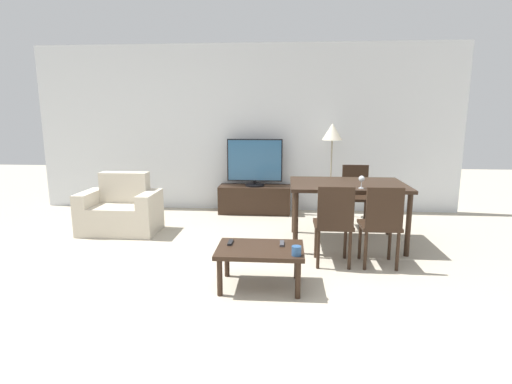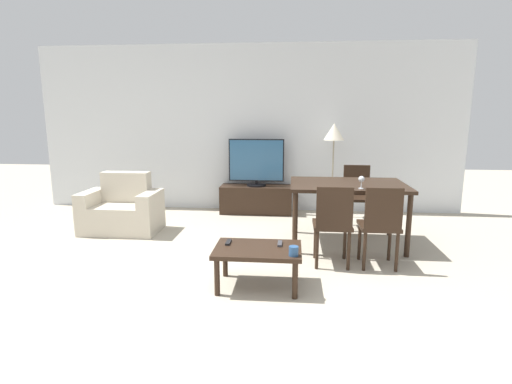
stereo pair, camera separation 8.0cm
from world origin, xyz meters
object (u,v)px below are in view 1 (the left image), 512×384
object	(u,v)px
cup_white_near	(296,251)
dining_chair_near	(334,221)
tv_stand	(255,199)
remote_primary	(230,242)
dining_table	(347,190)
wine_glass_left	(362,180)
dining_chair_far	(356,193)
remote_secondary	(282,243)
dining_chair_near_right	(381,222)
coffee_table	(260,253)
armchair	(121,211)
floor_lamp	(332,137)
tv	(255,163)

from	to	relation	value
cup_white_near	dining_chair_near	bearing A→B (deg)	61.85
tv_stand	remote_primary	world-z (taller)	tv_stand
dining_table	wine_glass_left	bearing A→B (deg)	-74.69
dining_chair_far	remote_primary	xyz separation A→B (m)	(-1.51, -2.05, -0.10)
dining_chair_far	remote_secondary	world-z (taller)	dining_chair_far
dining_chair_near	dining_chair_near_right	distance (m)	0.48
coffee_table	wine_glass_left	world-z (taller)	wine_glass_left
coffee_table	remote_primary	distance (m)	0.31
armchair	dining_chair_near_right	bearing A→B (deg)	-18.18
coffee_table	dining_chair_near_right	distance (m)	1.36
floor_lamp	cup_white_near	world-z (taller)	floor_lamp
dining_chair_far	cup_white_near	distance (m)	2.50
dining_chair_near	cup_white_near	bearing A→B (deg)	-118.15
dining_chair_far	tv_stand	bearing A→B (deg)	155.33
armchair	tv_stand	bearing A→B (deg)	34.50
dining_chair_near_right	remote_secondary	distance (m)	1.13
tv_stand	cup_white_near	bearing A→B (deg)	-78.70
dining_chair_near	armchair	bearing A→B (deg)	158.88
coffee_table	cup_white_near	world-z (taller)	cup_white_near
cup_white_near	tv_stand	bearing A→B (deg)	101.30
armchair	dining_chair_near	xyz separation A→B (m)	(2.75, -1.06, 0.21)
dining_chair_near	floor_lamp	distance (m)	2.30
tv	coffee_table	xyz separation A→B (m)	(0.28, -2.84, -0.50)
floor_lamp	remote_primary	xyz separation A→B (m)	(-1.22, -2.64, -0.85)
wine_glass_left	dining_chair_far	bearing A→B (deg)	82.91
dining_table	dining_chair_near	xyz separation A→B (m)	(-0.24, -0.79, -0.19)
armchair	coffee_table	world-z (taller)	armchair
coffee_table	remote_secondary	size ratio (longest dim) A/B	5.34
tv	tv_stand	bearing A→B (deg)	90.00
dining_table	dining_chair_near	bearing A→B (deg)	-107.12
floor_lamp	wine_glass_left	xyz separation A→B (m)	(0.15, -1.74, -0.37)
tv	wine_glass_left	world-z (taller)	tv
tv_stand	remote_secondary	size ratio (longest dim) A/B	7.70
cup_white_near	wine_glass_left	xyz separation A→B (m)	(0.75, 1.19, 0.44)
dining_chair_near	floor_lamp	xyz separation A→B (m)	(0.19, 2.17, 0.75)
dining_table	cup_white_near	size ratio (longest dim) A/B	16.22
armchair	dining_chair_near	distance (m)	2.96
tv	dining_chair_near	world-z (taller)	tv
remote_secondary	tv	bearing A→B (deg)	99.86
armchair	dining_chair_far	xyz separation A→B (m)	(3.24, 0.51, 0.21)
tv_stand	remote_secondary	distance (m)	2.78
tv	wine_glass_left	distance (m)	2.28
dining_table	remote_secondary	bearing A→B (deg)	-121.74
tv	remote_secondary	world-z (taller)	tv
dining_chair_near	remote_secondary	distance (m)	0.72
remote_primary	coffee_table	bearing A→B (deg)	-18.84
tv_stand	floor_lamp	bearing A→B (deg)	-4.46
tv	coffee_table	size ratio (longest dim) A/B	1.11
tv_stand	coffee_table	bearing A→B (deg)	-84.45
dining_chair_near_right	floor_lamp	world-z (taller)	floor_lamp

